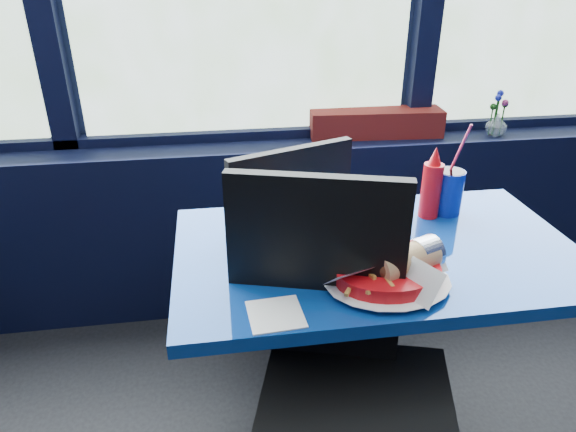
# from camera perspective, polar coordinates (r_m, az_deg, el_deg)

# --- Properties ---
(window_sill) EXTENTS (5.00, 0.26, 0.80)m
(window_sill) POSITION_cam_1_polar(r_m,az_deg,el_deg) (2.42, -3.79, -0.97)
(window_sill) COLOR black
(window_sill) RESTS_ON ground
(near_table) EXTENTS (1.20, 0.70, 0.75)m
(near_table) POSITION_cam_1_polar(r_m,az_deg,el_deg) (1.66, 9.43, -8.93)
(near_table) COLOR black
(near_table) RESTS_ON ground
(chair_near_front) EXTENTS (0.60, 0.60, 1.07)m
(chair_near_front) POSITION_cam_1_polar(r_m,az_deg,el_deg) (1.36, 5.62, -15.51)
(chair_near_front) COLOR black
(chair_near_front) RESTS_ON ground
(chair_near_back) EXTENTS (0.59, 0.59, 1.01)m
(chair_near_back) POSITION_cam_1_polar(r_m,az_deg,el_deg) (1.87, 1.16, -3.67)
(chair_near_back) COLOR black
(chair_near_back) RESTS_ON ground
(planter_box) EXTENTS (0.60, 0.19, 0.12)m
(planter_box) POSITION_cam_1_polar(r_m,az_deg,el_deg) (2.39, 9.72, 10.18)
(planter_box) COLOR maroon
(planter_box) RESTS_ON window_sill
(flower_vase) EXTENTS (0.13, 0.13, 0.20)m
(flower_vase) POSITION_cam_1_polar(r_m,az_deg,el_deg) (2.54, 22.20, 9.65)
(flower_vase) COLOR silver
(flower_vase) RESTS_ON window_sill
(food_basket) EXTENTS (0.31, 0.30, 0.11)m
(food_basket) POSITION_cam_1_polar(r_m,az_deg,el_deg) (1.37, 11.30, -6.19)
(food_basket) COLOR red
(food_basket) RESTS_ON near_table
(ketchup_bottle) EXTENTS (0.06, 0.06, 0.24)m
(ketchup_bottle) POSITION_cam_1_polar(r_m,az_deg,el_deg) (1.74, 15.65, 3.19)
(ketchup_bottle) COLOR red
(ketchup_bottle) RESTS_ON near_table
(soda_cup) EXTENTS (0.09, 0.09, 0.32)m
(soda_cup) POSITION_cam_1_polar(r_m,az_deg,el_deg) (1.79, 17.40, 2.67)
(soda_cup) COLOR navy
(soda_cup) RESTS_ON near_table
(napkin) EXTENTS (0.14, 0.14, 0.00)m
(napkin) POSITION_cam_1_polar(r_m,az_deg,el_deg) (1.27, -1.38, -10.85)
(napkin) COLOR white
(napkin) RESTS_ON near_table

